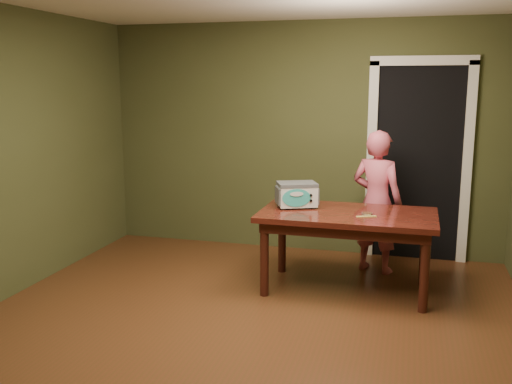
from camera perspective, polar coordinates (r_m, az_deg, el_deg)
floor at (r=4.51m, az=-1.96°, el=-14.42°), size 5.00×5.00×0.00m
room_shell at (r=4.08m, az=-2.11°, el=7.81°), size 4.52×5.02×2.61m
doorway at (r=6.72m, az=15.89°, el=3.06°), size 1.10×0.66×2.25m
dining_table at (r=5.34m, az=9.13°, el=-3.06°), size 1.61×0.92×0.75m
toy_oven at (r=5.46m, az=4.10°, el=-0.18°), size 0.45×0.38×0.24m
baking_pan at (r=5.23m, az=11.05°, el=-2.15°), size 0.10×0.10×0.02m
spatula at (r=5.16m, az=10.97°, el=-2.41°), size 0.18×0.09×0.01m
child at (r=5.93m, az=11.98°, el=-0.96°), size 0.62×0.52×1.46m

